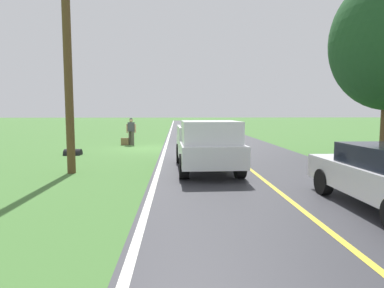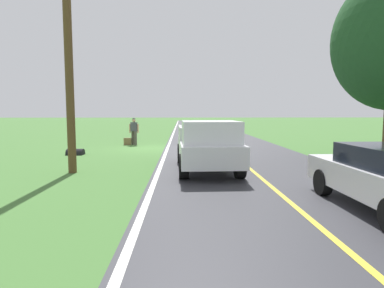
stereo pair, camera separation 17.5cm
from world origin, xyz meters
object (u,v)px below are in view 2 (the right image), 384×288
at_px(hitchhiker_walking, 134,130).
at_px(utility_pole_roadside, 68,46).
at_px(pickup_truck_passing, 207,144).
at_px(suitcase_carried, 128,141).

bearing_deg(hitchhiker_walking, utility_pole_roadside, 85.47).
bearing_deg(pickup_truck_passing, utility_pole_roadside, 3.41).
height_order(hitchhiker_walking, suitcase_carried, hitchhiker_walking).
xyz_separation_m(hitchhiker_walking, utility_pole_roadside, (0.77, 9.70, 3.38)).
xyz_separation_m(hitchhiker_walking, suitcase_carried, (0.42, 0.06, -0.75)).
relative_size(pickup_truck_passing, utility_pole_roadside, 0.63).
height_order(suitcase_carried, utility_pole_roadside, utility_pole_roadside).
height_order(pickup_truck_passing, utility_pole_roadside, utility_pole_roadside).
relative_size(hitchhiker_walking, suitcase_carried, 3.80).
height_order(hitchhiker_walking, utility_pole_roadside, utility_pole_roadside).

